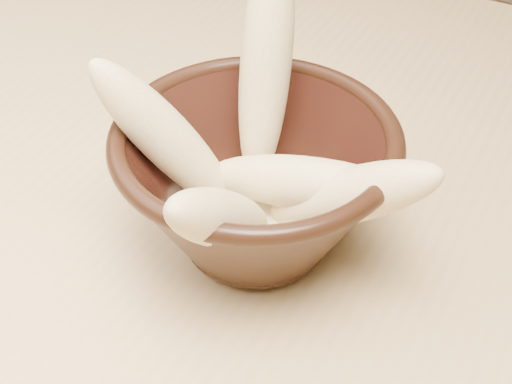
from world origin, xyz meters
TOP-DOWN VIEW (x-y plane):
  - table at (0.00, 0.00)m, footprint 1.20×0.80m
  - bowl at (0.05, -0.05)m, footprint 0.18×0.18m
  - milk_puddle at (0.05, -0.05)m, footprint 0.10×0.10m
  - banana_upright at (0.03, 0.00)m, footprint 0.06×0.10m
  - banana_left at (0.00, -0.07)m, footprint 0.11×0.07m
  - banana_right at (0.12, -0.05)m, footprint 0.12×0.03m
  - banana_across at (0.08, -0.05)m, footprint 0.14×0.04m
  - banana_front at (0.06, -0.11)m, footprint 0.04×0.11m

SIDE VIEW (x-z plane):
  - table at x=0.00m, z-range 0.30..1.05m
  - milk_puddle at x=0.05m, z-range 0.78..0.79m
  - bowl at x=0.05m, z-range 0.76..0.86m
  - banana_across at x=0.08m, z-range 0.79..0.85m
  - banana_right at x=0.12m, z-range 0.77..0.88m
  - banana_front at x=0.06m, z-range 0.78..0.88m
  - banana_left at x=0.00m, z-range 0.78..0.90m
  - banana_upright at x=0.03m, z-range 0.78..0.95m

